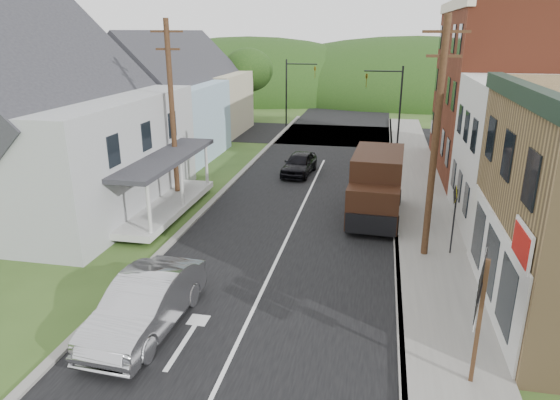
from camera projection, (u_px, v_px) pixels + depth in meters
The scene contains 23 objects.
ground at pixel (265, 285), 17.41m from camera, with size 120.00×120.00×0.00m, color #2D4719.
road at pixel (307, 197), 26.70m from camera, with size 9.00×90.00×0.02m, color black.
cross_road at pixel (336, 135), 42.48m from camera, with size 60.00×9.00×0.02m, color black.
sidewalk_right at pixel (423, 216), 23.72m from camera, with size 2.80×55.00×0.15m, color slate.
curb_right at pixel (395, 214), 23.97m from camera, with size 0.20×55.00×0.15m, color slate.
curb_left at pixel (212, 202), 25.69m from camera, with size 0.30×55.00×0.12m, color slate.
storefront_red at pixel (515, 92), 29.48m from camera, with size 8.00×12.00×10.00m, color maroon.
house_gray at pixel (48, 123), 23.86m from camera, with size 10.20×12.24×8.35m.
house_blue at pixel (164, 104), 34.05m from camera, with size 7.14×8.16×7.28m.
house_cream at pixel (202, 89), 42.50m from camera, with size 7.14×8.16×7.28m.
utility_pole_right at pixel (435, 140), 18.12m from camera, with size 1.60×0.26×9.00m.
utility_pole_left at pixel (172, 111), 24.55m from camera, with size 1.60×0.26×9.00m.
traffic_signal_right at pixel (391, 97), 37.22m from camera, with size 2.87×0.20×6.00m.
traffic_signal_left at pixel (294, 85), 45.32m from camera, with size 2.87×0.20×6.00m.
tree_left_b at pixel (35, 92), 30.15m from camera, with size 4.80×4.80×6.94m.
tree_left_c at pixel (79, 65), 37.61m from camera, with size 5.80×5.80×8.41m.
tree_left_d at pixel (248, 70), 47.22m from camera, with size 4.80×4.80×6.94m.
forested_ridge at pixel (355, 95), 68.47m from camera, with size 90.00×30.00×16.00m, color black.
silver_sedan at pixel (146, 304), 14.59m from camera, with size 1.77×5.06×1.67m, color #A6A6AA.
dark_sedan at pixel (299, 164), 30.62m from camera, with size 1.61×3.99×1.36m, color black.
delivery_van at pixel (376, 186), 23.19m from camera, with size 2.54×5.64×3.09m.
route_sign_cluster at pixel (480, 304), 11.77m from camera, with size 0.57×1.85×3.33m.
warning_sign at pixel (454, 210), 19.04m from camera, with size 0.12×0.77×2.79m.
Camera 1 is at (3.57, -15.12, 8.43)m, focal length 32.00 mm.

